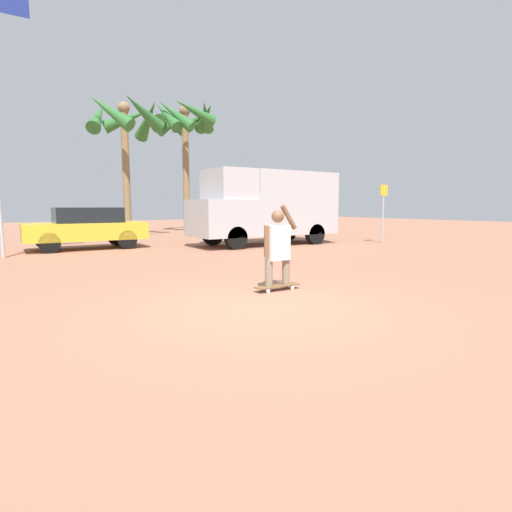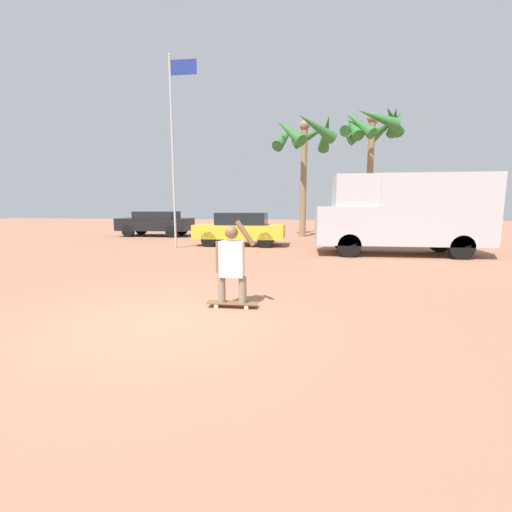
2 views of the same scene
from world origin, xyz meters
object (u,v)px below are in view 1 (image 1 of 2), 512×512
object	(u,v)px
camper_van	(268,205)
street_sign	(383,206)
skateboard	(277,286)
person_skateboarder	(278,244)
palm_tree_center_background	(126,123)
palm_tree_near_van	(185,122)
parked_car_yellow	(86,227)

from	to	relation	value
camper_van	street_sign	world-z (taller)	camper_van
skateboard	person_skateboarder	bearing A→B (deg)	180.00
palm_tree_center_background	palm_tree_near_van	bearing A→B (deg)	27.87
skateboard	parked_car_yellow	xyz separation A→B (m)	(-1.60, 9.59, 0.72)
person_skateboarder	street_sign	distance (m)	10.90
person_skateboarder	palm_tree_center_background	xyz separation A→B (m)	(1.28, 14.53, 4.74)
palm_tree_center_background	street_sign	size ratio (longest dim) A/B	2.82
camper_van	palm_tree_center_background	world-z (taller)	palm_tree_center_background
street_sign	palm_tree_center_background	bearing A→B (deg)	131.88
skateboard	person_skateboarder	size ratio (longest dim) A/B	0.61
palm_tree_near_van	palm_tree_center_background	bearing A→B (deg)	-152.13
palm_tree_near_van	skateboard	bearing A→B (deg)	-107.68
skateboard	parked_car_yellow	world-z (taller)	parked_car_yellow
camper_van	parked_car_yellow	xyz separation A→B (m)	(-6.48, 2.12, -0.80)
skateboard	camper_van	size ratio (longest dim) A/B	0.15
person_skateboarder	skateboard	bearing A→B (deg)	-0.00
skateboard	person_skateboarder	distance (m)	0.78
palm_tree_center_background	street_sign	world-z (taller)	palm_tree_center_background
skateboard	palm_tree_center_background	distance (m)	15.60
palm_tree_near_van	palm_tree_center_background	xyz separation A→B (m)	(-4.03, -2.13, -0.83)
parked_car_yellow	palm_tree_near_van	world-z (taller)	palm_tree_near_van
person_skateboarder	camper_van	size ratio (longest dim) A/B	0.25
camper_van	street_sign	distance (m)	4.95
person_skateboarder	street_sign	size ratio (longest dim) A/B	0.61
parked_car_yellow	street_sign	xyz separation A→B (m)	(11.00, -4.12, 0.77)
person_skateboarder	parked_car_yellow	bearing A→B (deg)	99.47
parked_car_yellow	street_sign	world-z (taller)	street_sign
skateboard	palm_tree_near_van	size ratio (longest dim) A/B	0.12
person_skateboarder	camper_van	xyz separation A→B (m)	(4.88, 7.47, 0.73)
person_skateboarder	camper_van	distance (m)	8.95
palm_tree_near_van	street_sign	world-z (taller)	palm_tree_near_van
skateboard	street_sign	xyz separation A→B (m)	(9.40, 5.47, 1.49)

